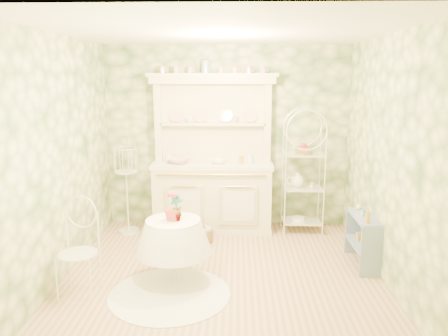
{
  "coord_description": "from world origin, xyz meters",
  "views": [
    {
      "loc": [
        0.15,
        -4.7,
        2.24
      ],
      "look_at": [
        0.0,
        0.5,
        1.15
      ],
      "focal_mm": 35.0,
      "sensor_mm": 36.0,
      "label": 1
    }
  ],
  "objects_px": {
    "cafe_chair": "(78,254)",
    "floor_basket": "(201,235)",
    "birdcage_stand": "(127,188)",
    "kitchen_dresser": "(212,154)",
    "bakers_rack": "(303,167)",
    "side_shelf": "(363,242)",
    "round_table": "(174,249)"
  },
  "relations": [
    {
      "from": "kitchen_dresser",
      "to": "cafe_chair",
      "type": "bearing_deg",
      "value": -122.0
    },
    {
      "from": "birdcage_stand",
      "to": "round_table",
      "type": "bearing_deg",
      "value": -59.84
    },
    {
      "from": "bakers_rack",
      "to": "cafe_chair",
      "type": "relative_size",
      "value": 2.14
    },
    {
      "from": "kitchen_dresser",
      "to": "floor_basket",
      "type": "bearing_deg",
      "value": -104.72
    },
    {
      "from": "kitchen_dresser",
      "to": "bakers_rack",
      "type": "height_order",
      "value": "kitchen_dresser"
    },
    {
      "from": "kitchen_dresser",
      "to": "side_shelf",
      "type": "distance_m",
      "value": 2.39
    },
    {
      "from": "bakers_rack",
      "to": "side_shelf",
      "type": "height_order",
      "value": "bakers_rack"
    },
    {
      "from": "bakers_rack",
      "to": "kitchen_dresser",
      "type": "bearing_deg",
      "value": 179.85
    },
    {
      "from": "bakers_rack",
      "to": "cafe_chair",
      "type": "distance_m",
      "value": 3.32
    },
    {
      "from": "kitchen_dresser",
      "to": "bakers_rack",
      "type": "bearing_deg",
      "value": -1.24
    },
    {
      "from": "kitchen_dresser",
      "to": "birdcage_stand",
      "type": "height_order",
      "value": "kitchen_dresser"
    },
    {
      "from": "bakers_rack",
      "to": "round_table",
      "type": "relative_size",
      "value": 2.55
    },
    {
      "from": "round_table",
      "to": "birdcage_stand",
      "type": "bearing_deg",
      "value": 120.16
    },
    {
      "from": "kitchen_dresser",
      "to": "birdcage_stand",
      "type": "xyz_separation_m",
      "value": [
        -1.23,
        -0.17,
        -0.48
      ]
    },
    {
      "from": "cafe_chair",
      "to": "birdcage_stand",
      "type": "height_order",
      "value": "birdcage_stand"
    },
    {
      "from": "kitchen_dresser",
      "to": "side_shelf",
      "type": "bearing_deg",
      "value": -32.64
    },
    {
      "from": "kitchen_dresser",
      "to": "birdcage_stand",
      "type": "relative_size",
      "value": 1.72
    },
    {
      "from": "bakers_rack",
      "to": "floor_basket",
      "type": "distance_m",
      "value": 1.76
    },
    {
      "from": "side_shelf",
      "to": "kitchen_dresser",
      "type": "bearing_deg",
      "value": 140.92
    },
    {
      "from": "bakers_rack",
      "to": "birdcage_stand",
      "type": "bearing_deg",
      "value": -175.69
    },
    {
      "from": "cafe_chair",
      "to": "floor_basket",
      "type": "distance_m",
      "value": 1.94
    },
    {
      "from": "birdcage_stand",
      "to": "floor_basket",
      "type": "xyz_separation_m",
      "value": [
        1.09,
        -0.35,
        -0.57
      ]
    },
    {
      "from": "cafe_chair",
      "to": "floor_basket",
      "type": "height_order",
      "value": "cafe_chair"
    },
    {
      "from": "birdcage_stand",
      "to": "kitchen_dresser",
      "type": "bearing_deg",
      "value": 7.96
    },
    {
      "from": "bakers_rack",
      "to": "birdcage_stand",
      "type": "xyz_separation_m",
      "value": [
        -2.54,
        -0.14,
        -0.3
      ]
    },
    {
      "from": "bakers_rack",
      "to": "birdcage_stand",
      "type": "distance_m",
      "value": 2.56
    },
    {
      "from": "cafe_chair",
      "to": "side_shelf",
      "type": "bearing_deg",
      "value": 24.78
    },
    {
      "from": "birdcage_stand",
      "to": "floor_basket",
      "type": "distance_m",
      "value": 1.28
    },
    {
      "from": "round_table",
      "to": "birdcage_stand",
      "type": "distance_m",
      "value": 1.8
    },
    {
      "from": "round_table",
      "to": "cafe_chair",
      "type": "distance_m",
      "value": 1.0
    },
    {
      "from": "side_shelf",
      "to": "cafe_chair",
      "type": "relative_size",
      "value": 0.72
    },
    {
      "from": "kitchen_dresser",
      "to": "cafe_chair",
      "type": "distance_m",
      "value": 2.51
    }
  ]
}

